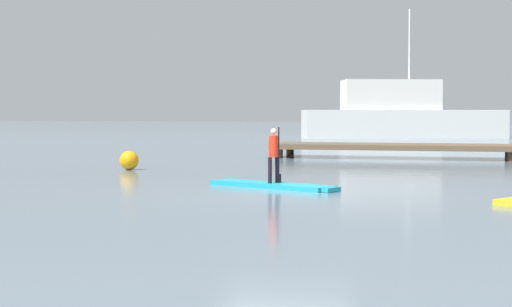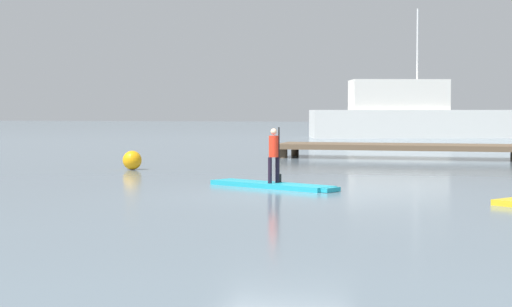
{
  "view_description": "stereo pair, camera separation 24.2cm",
  "coord_description": "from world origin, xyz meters",
  "px_view_note": "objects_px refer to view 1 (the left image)",
  "views": [
    {
      "loc": [
        3.62,
        -15.6,
        1.61
      ],
      "look_at": [
        -0.94,
        1.47,
        0.73
      ],
      "focal_mm": 58.83,
      "sensor_mm": 36.0,
      "label": 1
    },
    {
      "loc": [
        3.85,
        -15.54,
        1.61
      ],
      "look_at": [
        -0.94,
        1.47,
        0.73
      ],
      "focal_mm": 58.83,
      "sensor_mm": 36.0,
      "label": 2
    }
  ],
  "objects_px": {
    "paddleboard_near": "(274,185)",
    "mooring_buoy_near": "(129,160)",
    "paddler_child_solo": "(274,152)",
    "fishing_boat_white_large": "(399,115)"
  },
  "relations": [
    {
      "from": "paddler_child_solo",
      "to": "mooring_buoy_near",
      "type": "distance_m",
      "value": 6.74
    },
    {
      "from": "paddleboard_near",
      "to": "mooring_buoy_near",
      "type": "bearing_deg",
      "value": 140.42
    },
    {
      "from": "paddleboard_near",
      "to": "paddler_child_solo",
      "type": "distance_m",
      "value": 0.7
    },
    {
      "from": "fishing_boat_white_large",
      "to": "mooring_buoy_near",
      "type": "height_order",
      "value": "fishing_boat_white_large"
    },
    {
      "from": "paddleboard_near",
      "to": "paddler_child_solo",
      "type": "xyz_separation_m",
      "value": [
        0.01,
        0.01,
        0.7
      ]
    },
    {
      "from": "paddleboard_near",
      "to": "mooring_buoy_near",
      "type": "distance_m",
      "value": 6.73
    },
    {
      "from": "paddler_child_solo",
      "to": "mooring_buoy_near",
      "type": "xyz_separation_m",
      "value": [
        -5.19,
        4.27,
        -0.49
      ]
    },
    {
      "from": "paddleboard_near",
      "to": "paddler_child_solo",
      "type": "height_order",
      "value": "paddler_child_solo"
    },
    {
      "from": "paddler_child_solo",
      "to": "mooring_buoy_near",
      "type": "height_order",
      "value": "paddler_child_solo"
    },
    {
      "from": "fishing_boat_white_large",
      "to": "mooring_buoy_near",
      "type": "xyz_separation_m",
      "value": [
        -4.54,
        -31.42,
        -1.14
      ]
    }
  ]
}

